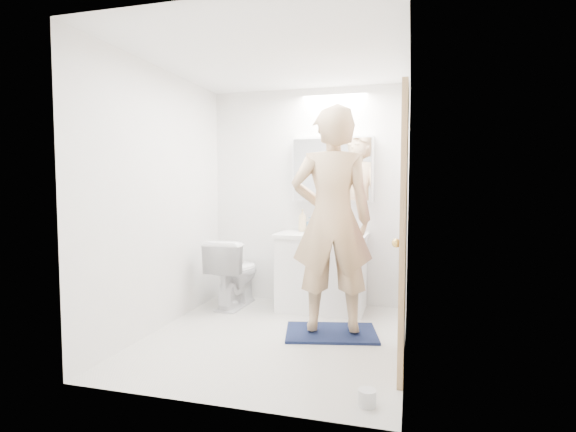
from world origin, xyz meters
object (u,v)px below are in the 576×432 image
(vanity_cabinet, at_px, (322,274))
(soap_bottle_a, at_px, (303,220))
(toilet_paper_roll, at_px, (367,398))
(toothbrush_cup, at_px, (348,229))
(toilet, at_px, (234,272))
(medicine_cabinet, at_px, (333,170))
(person, at_px, (332,219))
(soap_bottle_b, at_px, (311,224))

(vanity_cabinet, xyz_separation_m, soap_bottle_a, (-0.25, 0.15, 0.55))
(vanity_cabinet, bearing_deg, toilet_paper_roll, -71.31)
(vanity_cabinet, relative_size, toothbrush_cup, 9.58)
(toilet, relative_size, soap_bottle_a, 3.02)
(toothbrush_cup, distance_m, toilet_paper_roll, 2.32)
(soap_bottle_a, bearing_deg, medicine_cabinet, 10.53)
(toilet, bearing_deg, person, 154.54)
(medicine_cabinet, height_order, person, person)
(soap_bottle_a, height_order, soap_bottle_b, soap_bottle_a)
(person, bearing_deg, vanity_cabinet, -85.26)
(vanity_cabinet, height_order, toilet_paper_roll, vanity_cabinet)
(vanity_cabinet, height_order, toothbrush_cup, toothbrush_cup)
(person, bearing_deg, toothbrush_cup, -103.68)
(vanity_cabinet, xyz_separation_m, soap_bottle_b, (-0.16, 0.18, 0.51))
(person, relative_size, soap_bottle_b, 12.43)
(person, height_order, toilet_paper_roll, person)
(toilet, distance_m, toilet_paper_roll, 2.49)
(toilet_paper_roll, bearing_deg, toilet, 131.10)
(soap_bottle_a, bearing_deg, person, -61.82)
(soap_bottle_a, relative_size, toothbrush_cup, 2.64)
(soap_bottle_b, bearing_deg, medicine_cabinet, 7.16)
(toilet, relative_size, toothbrush_cup, 7.98)
(soap_bottle_b, bearing_deg, toothbrush_cup, -2.74)
(vanity_cabinet, relative_size, toilet, 1.20)
(vanity_cabinet, xyz_separation_m, toilet, (-0.95, -0.12, -0.02))
(medicine_cabinet, xyz_separation_m, person, (0.16, -0.96, -0.47))
(toothbrush_cup, bearing_deg, person, -91.11)
(vanity_cabinet, bearing_deg, person, -72.69)
(soap_bottle_b, height_order, toilet_paper_roll, soap_bottle_b)
(toilet, height_order, soap_bottle_b, soap_bottle_b)
(vanity_cabinet, distance_m, medicine_cabinet, 1.13)
(vanity_cabinet, xyz_separation_m, medicine_cabinet, (0.07, 0.21, 1.11))
(person, xyz_separation_m, toothbrush_cup, (0.02, 0.91, -0.17))
(soap_bottle_b, relative_size, toothbrush_cup, 1.68)
(vanity_cabinet, relative_size, medicine_cabinet, 1.02)
(person, bearing_deg, medicine_cabinet, -93.08)
(vanity_cabinet, height_order, medicine_cabinet, medicine_cabinet)
(soap_bottle_b, xyz_separation_m, toothbrush_cup, (0.42, -0.02, -0.04))
(medicine_cabinet, height_order, toothbrush_cup, medicine_cabinet)
(vanity_cabinet, bearing_deg, toilet, -173.12)
(soap_bottle_b, xyz_separation_m, toilet_paper_roll, (0.83, -2.15, -0.85))
(toilet_paper_roll, bearing_deg, toothbrush_cup, 101.01)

